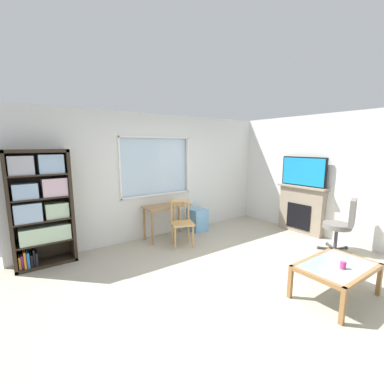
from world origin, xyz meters
TOP-DOWN VIEW (x-y plane):
  - ground at (0.00, 0.00)m, footprint 6.55×5.86m
  - wall_back_with_window at (0.00, 2.43)m, footprint 5.55×0.15m
  - wall_right at (2.84, 0.00)m, footprint 0.12×5.06m
  - bookshelf at (-2.20, 2.18)m, footprint 0.90×0.38m
  - desk_under_window at (0.04, 2.08)m, footprint 0.95×0.46m
  - wooden_chair at (0.07, 1.56)m, footprint 0.53×0.52m
  - plastic_drawer_unit at (0.88, 2.13)m, footprint 0.35×0.40m
  - fireplace at (2.68, 0.67)m, footprint 0.26×1.11m
  - tv at (2.66, 0.67)m, footprint 0.06×1.01m
  - office_chair at (2.25, -0.41)m, footprint 0.58×0.56m
  - coffee_table at (0.69, -1.08)m, footprint 1.04×0.69m
  - sippy_cup at (0.65, -1.17)m, footprint 0.07×0.07m

SIDE VIEW (x-z plane):
  - ground at x=0.00m, z-range -0.02..0.00m
  - plastic_drawer_unit at x=0.88m, z-range 0.00..0.51m
  - coffee_table at x=0.69m, z-range 0.16..0.59m
  - wooden_chair at x=0.07m, z-range 0.01..0.91m
  - sippy_cup at x=0.65m, z-range 0.43..0.52m
  - fireplace at x=2.68m, z-range 0.00..1.06m
  - office_chair at x=2.25m, z-range 0.05..1.05m
  - desk_under_window at x=0.04m, z-range 0.24..0.95m
  - bookshelf at x=-2.20m, z-range 0.06..1.93m
  - wall_back_with_window at x=0.00m, z-range -0.03..2.54m
  - wall_right at x=2.84m, z-range 0.00..2.57m
  - tv at x=2.66m, z-range 1.05..1.69m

